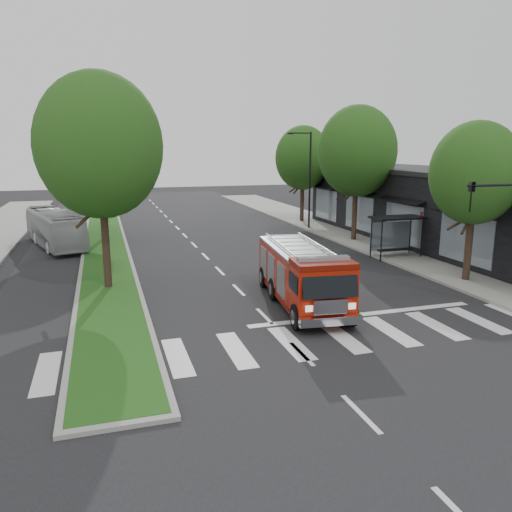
{
  "coord_description": "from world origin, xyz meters",
  "views": [
    {
      "loc": [
        -6.06,
        -18.4,
        6.73
      ],
      "look_at": [
        0.65,
        3.27,
        1.8
      ],
      "focal_mm": 35.0,
      "sensor_mm": 36.0,
      "label": 1
    }
  ],
  "objects": [
    {
      "name": "ground",
      "position": [
        0.0,
        0.0,
        0.0
      ],
      "size": [
        140.0,
        140.0,
        0.0
      ],
      "primitive_type": "plane",
      "color": "black",
      "rests_on": "ground"
    },
    {
      "name": "sidewalk_right",
      "position": [
        12.5,
        10.0,
        0.07
      ],
      "size": [
        5.0,
        80.0,
        0.15
      ],
      "primitive_type": "cube",
      "color": "gray",
      "rests_on": "ground"
    },
    {
      "name": "median",
      "position": [
        -6.0,
        18.0,
        0.08
      ],
      "size": [
        3.0,
        50.0,
        0.15
      ],
      "color": "gray",
      "rests_on": "ground"
    },
    {
      "name": "storefront_row",
      "position": [
        17.0,
        10.0,
        2.5
      ],
      "size": [
        8.0,
        30.0,
        5.0
      ],
      "primitive_type": "cube",
      "color": "black",
      "rests_on": "ground"
    },
    {
      "name": "bus_shelter",
      "position": [
        11.2,
        8.15,
        2.04
      ],
      "size": [
        3.2,
        1.6,
        2.61
      ],
      "color": "black",
      "rests_on": "ground"
    },
    {
      "name": "tree_right_near",
      "position": [
        11.5,
        2.0,
        5.51
      ],
      "size": [
        4.4,
        4.4,
        8.05
      ],
      "color": "black",
      "rests_on": "ground"
    },
    {
      "name": "tree_right_mid",
      "position": [
        11.5,
        14.0,
        6.49
      ],
      "size": [
        5.6,
        5.6,
        9.72
      ],
      "color": "black",
      "rests_on": "ground"
    },
    {
      "name": "tree_right_far",
      "position": [
        11.5,
        24.0,
        5.84
      ],
      "size": [
        5.0,
        5.0,
        8.73
      ],
      "color": "black",
      "rests_on": "ground"
    },
    {
      "name": "tree_median_near",
      "position": [
        -6.0,
        6.0,
        6.81
      ],
      "size": [
        5.8,
        5.8,
        10.16
      ],
      "color": "black",
      "rests_on": "ground"
    },
    {
      "name": "tree_median_far",
      "position": [
        -6.0,
        20.0,
        6.49
      ],
      "size": [
        5.6,
        5.6,
        9.72
      ],
      "color": "black",
      "rests_on": "ground"
    },
    {
      "name": "streetlight_right_far",
      "position": [
        10.35,
        20.0,
        4.48
      ],
      "size": [
        2.11,
        0.2,
        8.0
      ],
      "color": "black",
      "rests_on": "ground"
    },
    {
      "name": "fire_engine",
      "position": [
        2.08,
        1.1,
        1.31
      ],
      "size": [
        3.19,
        8.08,
        2.73
      ],
      "rotation": [
        0.0,
        0.0,
        -0.11
      ],
      "color": "#671005",
      "rests_on": "ground"
    },
    {
      "name": "city_bus",
      "position": [
        -9.29,
        18.35,
        1.28
      ],
      "size": [
        4.66,
        9.44,
        2.56
      ],
      "primitive_type": "imported",
      "rotation": [
        0.0,
        0.0,
        0.29
      ],
      "color": "#B3B3B8",
      "rests_on": "ground"
    }
  ]
}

